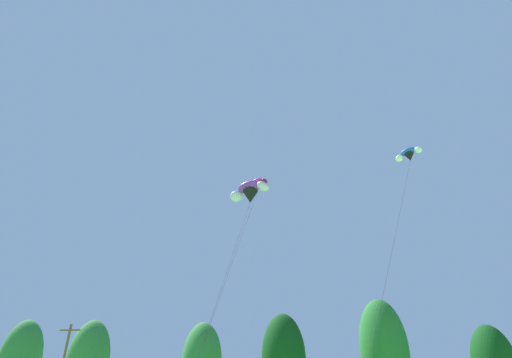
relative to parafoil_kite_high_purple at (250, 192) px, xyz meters
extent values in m
ellipsoid|color=#0F3D14|center=(1.21, 26.56, -8.80)|extent=(5.40, 5.40, 10.47)
ellipsoid|color=#236628|center=(13.59, 27.88, -7.69)|extent=(5.90, 5.90, 11.91)
cube|color=brown|center=(-20.61, 15.25, -7.13)|extent=(2.20, 0.14, 0.14)
ellipsoid|color=purple|center=(-0.02, -0.03, 0.39)|extent=(2.43, 2.18, 0.88)
ellipsoid|color=silver|center=(1.08, -0.73, 0.02)|extent=(1.45, 1.36, 1.10)
ellipsoid|color=silver|center=(-1.12, 0.67, 0.02)|extent=(1.46, 1.47, 1.10)
cone|color=black|center=(0.04, 0.07, -0.41)|extent=(1.61, 1.61, 1.00)
cylinder|color=black|center=(-0.89, -4.53, -8.10)|extent=(1.88, 9.20, 14.38)
ellipsoid|color=blue|center=(14.33, 5.83, 6.67)|extent=(1.72, 1.66, 0.78)
ellipsoid|color=white|center=(15.06, 5.20, 6.39)|extent=(1.00, 1.02, 0.91)
ellipsoid|color=white|center=(13.61, 6.46, 6.39)|extent=(1.01, 1.01, 0.91)
cone|color=black|center=(14.38, 5.89, 6.07)|extent=(1.22, 1.22, 0.74)
cylinder|color=black|center=(9.67, -2.37, -4.79)|extent=(9.44, 16.52, 21.00)
ellipsoid|color=#D12893|center=(0.42, 1.84, 1.91)|extent=(1.37, 1.24, 0.56)
ellipsoid|color=#66144C|center=(1.03, 1.43, 1.71)|extent=(0.80, 0.78, 0.67)
ellipsoid|color=#66144C|center=(-0.19, 2.26, 1.71)|extent=(0.79, 0.81, 0.67)
cone|color=black|center=(0.46, 1.89, 1.46)|extent=(0.92, 0.92, 0.57)
cylinder|color=black|center=(-0.68, -3.62, -7.05)|extent=(2.30, 11.03, 16.47)
camera|label=1|loc=(3.22, -27.18, -14.80)|focal=28.47mm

